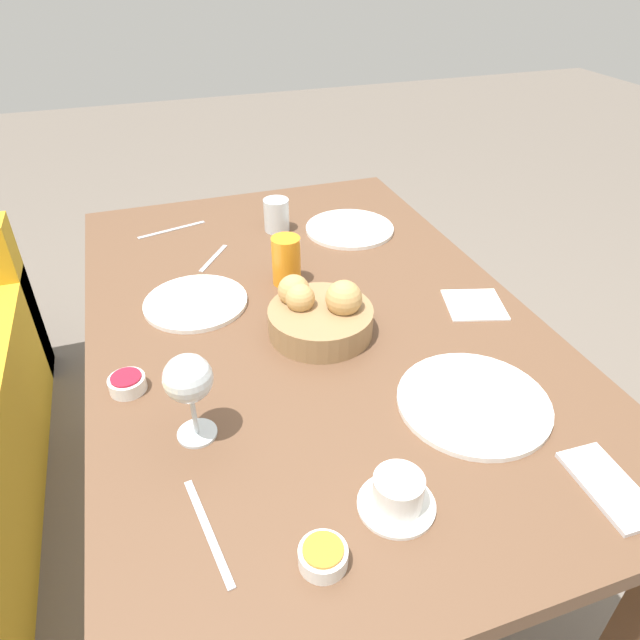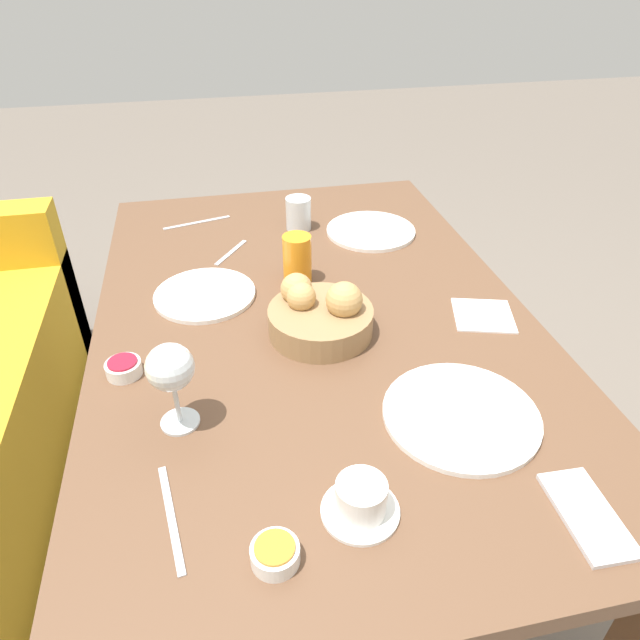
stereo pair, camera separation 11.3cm
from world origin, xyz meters
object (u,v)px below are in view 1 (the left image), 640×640
wine_glass (188,381)px  water_tumbler (277,215)px  coffee_cup (397,494)px  cell_phone (609,486)px  juice_glass (286,261)px  napkin (474,305)px  plate_far_center (196,302)px  jam_bowl_honey (323,556)px  spoon_coffee (214,258)px  bread_basket (319,314)px  knife_silver (208,531)px  plate_near_left (473,402)px  jam_bowl_berry (127,383)px  plate_near_right (350,229)px  fork_silver (172,230)px

wine_glass → water_tumbler: bearing=-24.9°
coffee_cup → cell_phone: size_ratio=0.73×
juice_glass → napkin: 0.42m
juice_glass → plate_far_center: bearing=96.9°
jam_bowl_honey → spoon_coffee: size_ratio=0.53×
spoon_coffee → bread_basket: bearing=-158.1°
wine_glass → napkin: wine_glass is taller
juice_glass → knife_silver: bearing=154.7°
plate_near_left → cell_phone: plate_near_left is taller
wine_glass → napkin: bearing=-73.2°
plate_far_center → knife_silver: size_ratio=1.19×
plate_far_center → spoon_coffee: size_ratio=1.84×
bread_basket → jam_bowl_berry: size_ratio=3.25×
bread_basket → spoon_coffee: bread_basket is taller
napkin → water_tumbler: bearing=31.6°
bread_basket → coffee_cup: bread_basket is taller
knife_silver → water_tumbler: bearing=-20.9°
wine_glass → plate_near_right: bearing=-39.0°
water_tumbler → napkin: size_ratio=0.57×
juice_glass → wine_glass: size_ratio=0.72×
plate_near_right → coffee_cup: 0.88m
knife_silver → napkin: napkin is taller
juice_glass → napkin: (-0.22, -0.36, -0.05)m
knife_silver → cell_phone: (-0.11, -0.56, 0.00)m
plate_near_right → napkin: bearing=-164.2°
water_tumbler → coffee_cup: size_ratio=0.77×
bread_basket → juice_glass: (0.20, 0.01, 0.02)m
plate_near_right → fork_silver: (0.15, 0.45, -0.00)m
bread_basket → spoon_coffee: (0.37, 0.15, -0.04)m
plate_near_left → fork_silver: size_ratio=1.42×
bread_basket → juice_glass: same height
coffee_cup → plate_near_right: bearing=-16.9°
plate_near_left → plate_far_center: bearing=40.7°
jam_bowl_berry → water_tumbler: bearing=-37.8°
juice_glass → jam_bowl_honey: (-0.69, 0.15, -0.04)m
jam_bowl_honey → fork_silver: bearing=3.8°
jam_bowl_berry → fork_silver: 0.64m
spoon_coffee → napkin: 0.63m
wine_glass → spoon_coffee: wine_glass is taller
bread_basket → plate_far_center: bearing=51.1°
juice_glass → jam_bowl_berry: 0.45m
bread_basket → plate_far_center: size_ratio=0.94×
wine_glass → cell_phone: size_ratio=1.03×
coffee_cup → napkin: size_ratio=0.74×
jam_bowl_berry → napkin: bearing=-86.7°
plate_near_left → plate_far_center: (0.47, 0.40, 0.00)m
napkin → bread_basket: bearing=86.9°
jam_bowl_berry → knife_silver: 0.34m
bread_basket → coffee_cup: bearing=175.7°
fork_silver → plate_near_right: bearing=-108.8°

